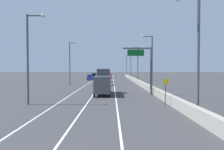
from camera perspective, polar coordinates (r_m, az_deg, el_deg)
name	(u,v)px	position (r m, az deg, el deg)	size (l,w,h in m)	color
ground_plane	(109,81)	(71.23, -0.75, -1.53)	(320.00, 320.00, 0.00)	#38383A
lane_stripe_left	(90,83)	(62.58, -5.91, -2.00)	(0.16, 130.00, 0.00)	silver
lane_stripe_center	(102,83)	(62.31, -2.70, -2.01)	(0.16, 130.00, 0.00)	silver
lane_stripe_right	(114,83)	(62.24, 0.52, -2.01)	(0.16, 130.00, 0.00)	silver
jersey_barrier_right	(143,85)	(47.73, 8.21, -2.55)	(0.60, 120.00, 1.10)	#9E998E
overhead_sign_gantry	(147,65)	(34.33, 9.16, 2.71)	(4.68, 0.36, 7.50)	#47474C
speed_advisory_sign	(165,90)	(24.54, 13.93, -3.91)	(0.60, 0.11, 3.00)	#4C4C51
lamp_post_right_near	(196,48)	(20.12, 21.20, 6.67)	(2.14, 0.44, 10.37)	#4C4C51
lamp_post_right_second	(151,59)	(41.61, 10.21, 4.21)	(2.14, 0.44, 10.37)	#4C4C51
lamp_post_right_third	(137,62)	(63.58, 6.62, 3.41)	(2.14, 0.44, 10.37)	#4C4C51
lamp_post_right_fourth	(130,64)	(85.67, 4.84, 3.01)	(2.14, 0.44, 10.37)	#4C4C51
lamp_post_right_fifth	(126,65)	(107.82, 3.80, 2.78)	(2.14, 0.44, 10.37)	#4C4C51
lamp_post_left_near	(30,53)	(26.48, -20.85, 5.49)	(2.14, 0.44, 10.37)	#4C4C51
lamp_post_left_mid	(71,61)	(52.32, -10.80, 3.72)	(2.14, 0.44, 10.37)	#4C4C51
car_blue_0	(90,77)	(75.44, -5.81, -0.60)	(1.87, 4.64, 1.96)	#1E389E
car_black_1	(94,75)	(92.63, -4.70, -0.12)	(2.07, 4.63, 2.04)	black
car_white_2	(106,81)	(52.54, -1.49, -1.63)	(2.02, 4.15, 2.03)	white
car_yellow_3	(108,78)	(64.86, -1.17, -0.92)	(1.84, 4.23, 2.14)	gold
car_red_4	(109,76)	(89.74, -0.73, -0.17)	(1.96, 4.81, 2.06)	red
box_truck	(103,83)	(34.42, -2.35, -2.07)	(2.47, 8.04, 4.06)	#4C4C51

